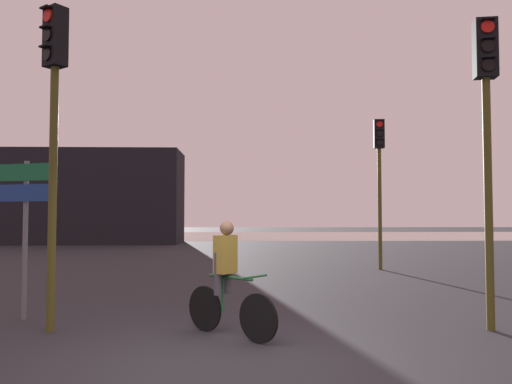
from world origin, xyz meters
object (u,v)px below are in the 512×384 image
Objects in this scene: traffic_light_far_right at (379,165)px; direction_sign_post at (25,210)px; distant_building at (54,197)px; cyclist at (227,278)px; traffic_light_near_left at (54,106)px; traffic_light_near_right at (487,113)px.

direction_sign_post is (-7.89, -7.14, -1.46)m from traffic_light_far_right.
distant_building is 21.21m from traffic_light_far_right.
direction_sign_post reaches higher than cyclist.
traffic_light_far_right is 0.97× the size of traffic_light_near_left.
traffic_light_near_right is at bearing -56.77° from distant_building.
distant_building is 25.39m from cyclist.
cyclist is (-4.53, -8.32, -2.43)m from traffic_light_far_right.
distant_building is at bearing -47.11° from traffic_light_near_right.
traffic_light_far_right is (15.45, -14.52, 0.51)m from distant_building.
traffic_light_far_right is 1.81× the size of direction_sign_post.
distant_building is at bearing -111.08° from cyclist.
cyclist is (10.91, -22.85, -1.92)m from distant_building.
distant_building is 9.25× the size of cyclist.
traffic_light_near_left is 1.91m from direction_sign_post.
distant_building is 22.96m from direction_sign_post.
traffic_light_near_left is at bearing 55.28° from traffic_light_far_right.
traffic_light_near_right reaches higher than cyclist.
distant_building is 3.11× the size of traffic_light_near_left.
direction_sign_post is at bearing 49.18° from traffic_light_far_right.
cyclist is at bearing -64.47° from distant_building.
distant_building is at bearing -32.40° from traffic_light_near_left.
distant_building is at bearing -52.37° from direction_sign_post.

